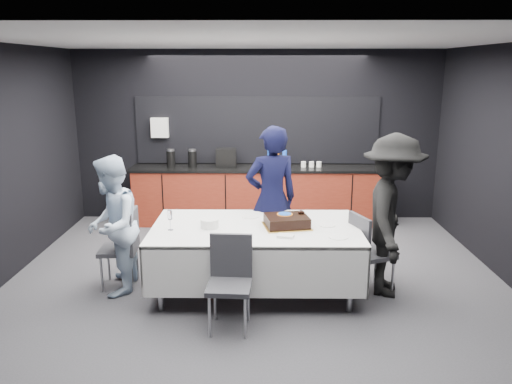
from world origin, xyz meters
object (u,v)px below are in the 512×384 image
Objects in this scene: champagne_flute at (170,216)px; person_left at (112,226)px; party_table at (256,238)px; cake_assembly at (287,221)px; chair_near at (230,275)px; plate_stack at (210,223)px; person_center at (271,199)px; chair_right at (367,248)px; chair_left at (125,243)px; person_right at (392,216)px.

champagne_flute is 0.70m from person_left.
champagne_flute is at bearing 76.44° from person_left.
party_table is 0.40m from cake_assembly.
chair_near reaches higher than party_table.
cake_assembly is at bearing 5.94° from champagne_flute.
chair_near is 1.59m from person_left.
champagne_flute is at bearing -167.69° from plate_stack.
champagne_flute is 1.40m from person_center.
person_left is at bearing 170.76° from champagne_flute.
chair_right is 1.00× the size of chair_near.
person_left reaches higher than chair_right.
plate_stack is 0.22× the size of chair_left.
person_center reaches higher than chair_near.
chair_left is at bearing 155.95° from champagne_flute.
champagne_flute is at bearing -24.05° from chair_left.
cake_assembly is 2.53× the size of champagne_flute.
person_center is (-1.07, 0.70, 0.38)m from chair_right.
party_table is at bearing 73.16° from chair_near.
chair_right is 2.88m from person_left.
chair_left is 1.84m from person_center.
person_right is at bearing 134.77° from person_center.
person_center is 1.50m from person_right.
person_center reaches higher than chair_right.
party_table is 1.53m from chair_left.
champagne_flute is at bearing 136.44° from chair_near.
chair_near is (-1.50, -0.78, 0.00)m from chair_right.
plate_stack is at bearing -9.57° from chair_left.
plate_stack is at bearing 109.81° from chair_near.
chair_left is at bearing 1.11° from person_center.
champagne_flute is at bearing -174.06° from cake_assembly.
cake_assembly is 1.17m from person_right.
cake_assembly is at bearing 2.77° from plate_stack.
person_left is (-1.80, -0.72, -0.13)m from person_center.
chair_near is (0.69, -0.66, -0.40)m from champagne_flute.
person_left reaches higher than champagne_flute.
chair_near is at bearing -70.19° from plate_stack.
champagne_flute is 0.24× the size of chair_left.
chair_near is at bearing -152.61° from chair_right.
party_table is 2.51× the size of chair_near.
party_table is at bearing 103.44° from person_right.
cake_assembly is 1.29m from champagne_flute.
party_table is 10.36× the size of champagne_flute.
cake_assembly is 1.03m from chair_near.
champagne_flute is 2.45m from person_right.
person_right is at bearing -0.05° from chair_right.
party_table is 1.62m from person_left.
chair_left is at bearing 101.70° from person_right.
cake_assembly reaches higher than chair_near.
chair_right is (2.19, 0.12, -0.40)m from champagne_flute.
chair_near is at bearing 56.42° from person_left.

